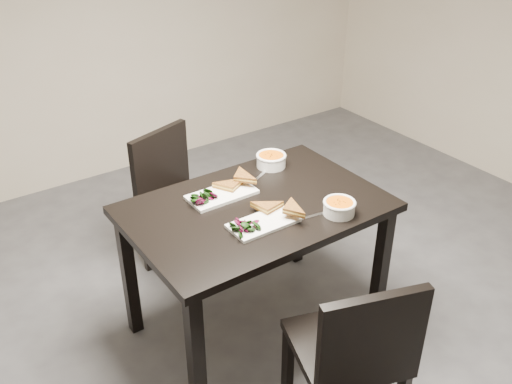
{
  "coord_description": "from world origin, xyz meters",
  "views": [
    {
      "loc": [
        -1.33,
        -1.49,
        2.13
      ],
      "look_at": [
        -0.03,
        0.38,
        0.82
      ],
      "focal_mm": 39.73,
      "sensor_mm": 36.0,
      "label": 1
    }
  ],
  "objects_px": {
    "table": "(256,222)",
    "plate_far": "(222,195)",
    "plate_near": "(263,223)",
    "soup_bowl_far": "(271,159)",
    "chair_far": "(176,193)",
    "soup_bowl_near": "(339,207)",
    "chair_near": "(355,351)"
  },
  "relations": [
    {
      "from": "table",
      "to": "plate_far",
      "type": "height_order",
      "value": "plate_far"
    },
    {
      "from": "table",
      "to": "plate_far",
      "type": "xyz_separation_m",
      "value": [
        -0.09,
        0.16,
        0.11
      ]
    },
    {
      "from": "plate_near",
      "to": "soup_bowl_far",
      "type": "height_order",
      "value": "soup_bowl_far"
    },
    {
      "from": "chair_far",
      "to": "soup_bowl_far",
      "type": "bearing_deg",
      "value": -70.87
    },
    {
      "from": "plate_near",
      "to": "plate_far",
      "type": "distance_m",
      "value": 0.32
    },
    {
      "from": "chair_far",
      "to": "plate_near",
      "type": "xyz_separation_m",
      "value": [
        -0.01,
        -0.89,
        0.27
      ]
    },
    {
      "from": "soup_bowl_far",
      "to": "soup_bowl_near",
      "type": "bearing_deg",
      "value": -92.57
    },
    {
      "from": "table",
      "to": "soup_bowl_near",
      "type": "relative_size",
      "value": 7.95
    },
    {
      "from": "table",
      "to": "chair_near",
      "type": "xyz_separation_m",
      "value": [
        -0.06,
        -0.77,
        -0.17
      ]
    },
    {
      "from": "chair_near",
      "to": "plate_far",
      "type": "relative_size",
      "value": 2.56
    },
    {
      "from": "soup_bowl_near",
      "to": "table",
      "type": "bearing_deg",
      "value": 133.5
    },
    {
      "from": "plate_near",
      "to": "soup_bowl_far",
      "type": "bearing_deg",
      "value": 50.41
    },
    {
      "from": "plate_far",
      "to": "soup_bowl_far",
      "type": "relative_size",
      "value": 2.06
    },
    {
      "from": "table",
      "to": "plate_near",
      "type": "height_order",
      "value": "plate_near"
    },
    {
      "from": "plate_far",
      "to": "table",
      "type": "bearing_deg",
      "value": -61.26
    },
    {
      "from": "chair_far",
      "to": "soup_bowl_near",
      "type": "xyz_separation_m",
      "value": [
        0.32,
        -1.01,
        0.3
      ]
    },
    {
      "from": "soup_bowl_near",
      "to": "plate_far",
      "type": "bearing_deg",
      "value": 128.76
    },
    {
      "from": "chair_near",
      "to": "soup_bowl_far",
      "type": "bearing_deg",
      "value": 89.66
    },
    {
      "from": "chair_near",
      "to": "soup_bowl_far",
      "type": "xyz_separation_m",
      "value": [
        0.35,
        1.05,
        0.31
      ]
    },
    {
      "from": "soup_bowl_near",
      "to": "plate_near",
      "type": "bearing_deg",
      "value": 159.71
    },
    {
      "from": "soup_bowl_near",
      "to": "soup_bowl_far",
      "type": "height_order",
      "value": "soup_bowl_far"
    },
    {
      "from": "soup_bowl_far",
      "to": "plate_near",
      "type": "bearing_deg",
      "value": -129.59
    },
    {
      "from": "plate_far",
      "to": "chair_far",
      "type": "bearing_deg",
      "value": 86.72
    },
    {
      "from": "plate_near",
      "to": "soup_bowl_far",
      "type": "xyz_separation_m",
      "value": [
        0.36,
        0.44,
        0.03
      ]
    },
    {
      "from": "plate_near",
      "to": "table",
      "type": "bearing_deg",
      "value": 66.2
    },
    {
      "from": "table",
      "to": "plate_near",
      "type": "distance_m",
      "value": 0.2
    },
    {
      "from": "plate_near",
      "to": "soup_bowl_near",
      "type": "relative_size",
      "value": 2.07
    },
    {
      "from": "plate_far",
      "to": "chair_near",
      "type": "bearing_deg",
      "value": -88.35
    },
    {
      "from": "chair_far",
      "to": "soup_bowl_far",
      "type": "height_order",
      "value": "chair_far"
    },
    {
      "from": "soup_bowl_near",
      "to": "soup_bowl_far",
      "type": "xyz_separation_m",
      "value": [
        0.03,
        0.56,
        0.0
      ]
    },
    {
      "from": "chair_near",
      "to": "plate_far",
      "type": "distance_m",
      "value": 0.97
    },
    {
      "from": "plate_near",
      "to": "soup_bowl_far",
      "type": "distance_m",
      "value": 0.57
    }
  ]
}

